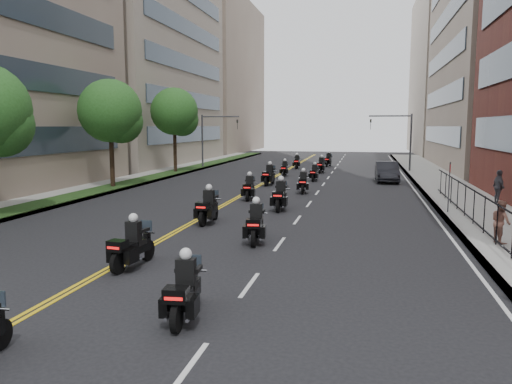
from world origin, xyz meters
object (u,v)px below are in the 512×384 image
motorcycle_5 (280,197)px  motorcycle_7 (303,183)px  motorcycle_12 (297,162)px  motorcycle_13 (328,160)px  motorcycle_11 (321,166)px  motorcycle_4 (208,208)px  pedestrian_c (499,187)px  pedestrian_b (501,222)px  parked_sedan (387,172)px  motorcycle_1 (185,292)px  motorcycle_2 (132,247)px  motorcycle_9 (314,174)px  motorcycle_6 (249,189)px  motorcycle_10 (285,169)px  motorcycle_3 (256,225)px  motorcycle_8 (269,176)px

motorcycle_5 → motorcycle_7: size_ratio=1.10×
motorcycle_7 → motorcycle_12: 19.34m
motorcycle_7 → motorcycle_13: motorcycle_13 is taller
motorcycle_11 → motorcycle_12: (-2.94, 4.42, -0.03)m
motorcycle_4 → motorcycle_5: size_ratio=0.98×
motorcycle_12 → motorcycle_13: size_ratio=0.95×
motorcycle_12 → pedestrian_c: bearing=-59.8°
motorcycle_4 → pedestrian_b: 12.05m
motorcycle_12 → parked_sedan: 13.95m
motorcycle_1 → motorcycle_11: size_ratio=0.97×
motorcycle_12 → motorcycle_2: bearing=-92.3°
motorcycle_9 → parked_sedan: 5.76m
motorcycle_7 → motorcycle_11: 14.69m
motorcycle_11 → motorcycle_6: bearing=-93.6°
motorcycle_10 → motorcycle_12: size_ratio=0.95×
motorcycle_3 → motorcycle_4: (-2.95, 3.27, 0.01)m
motorcycle_2 → parked_sedan: motorcycle_2 is taller
motorcycle_5 → motorcycle_10: (-2.66, 18.02, -0.11)m
motorcycle_12 → pedestrian_c: pedestrian_c is taller
motorcycle_4 → motorcycle_12: size_ratio=1.10×
motorcycle_2 → motorcycle_3: size_ratio=0.98×
motorcycle_1 → motorcycle_5: motorcycle_5 is taller
motorcycle_2 → pedestrian_c: size_ratio=1.23×
motorcycle_7 → parked_sedan: bearing=51.1°
parked_sedan → pedestrian_b: (3.20, -21.56, 0.14)m
motorcycle_6 → pedestrian_b: bearing=-44.0°
motorcycle_4 → parked_sedan: (8.68, 19.56, 0.09)m
pedestrian_b → parked_sedan: bearing=-8.1°
motorcycle_9 → pedestrian_c: 15.60m
motorcycle_2 → motorcycle_5: (2.75, 11.67, 0.04)m
parked_sedan → motorcycle_13: bearing=110.0°
pedestrian_b → motorcycle_11: bearing=1.2°
motorcycle_5 → parked_sedan: motorcycle_5 is taller
motorcycle_10 → pedestrian_b: 27.04m
motorcycle_4 → motorcycle_7: 11.71m
motorcycle_3 → pedestrian_c: (11.23, 11.26, 0.40)m
motorcycle_1 → motorcycle_4: (-3.01, 11.11, 0.05)m
motorcycle_5 → parked_sedan: (6.05, 15.31, 0.08)m
motorcycle_11 → motorcycle_2: bearing=-90.3°
motorcycle_3 → motorcycle_6: 11.24m
motorcycle_6 → motorcycle_13: (2.84, 26.10, 0.01)m
pedestrian_c → motorcycle_13: bearing=10.4°
motorcycle_3 → motorcycle_8: (-3.02, 18.46, 0.02)m
motorcycle_1 → motorcycle_9: motorcycle_1 is taller
motorcycle_5 → motorcycle_7: bearing=86.4°
parked_sedan → pedestrian_b: bearing=-83.4°
motorcycle_12 → motorcycle_13: bearing=45.0°
motorcycle_11 → pedestrian_b: bearing=-67.4°
motorcycle_7 → motorcycle_8: size_ratio=0.92×
motorcycle_6 → motorcycle_9: motorcycle_6 is taller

